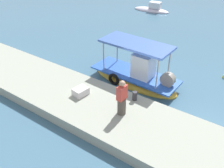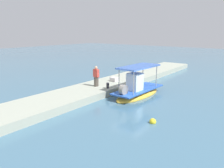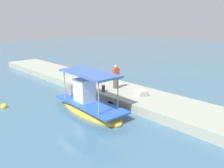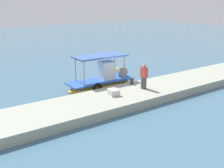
% 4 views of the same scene
% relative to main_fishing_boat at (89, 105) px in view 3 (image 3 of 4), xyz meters
% --- Properties ---
extents(ground_plane, '(120.00, 120.00, 0.00)m').
position_rel_main_fishing_boat_xyz_m(ground_plane, '(0.88, 0.01, -0.46)').
color(ground_plane, '#416982').
extents(dock_quay, '(36.00, 3.67, 0.56)m').
position_rel_main_fishing_boat_xyz_m(dock_quay, '(0.88, -3.57, -0.18)').
color(dock_quay, '#9EA493').
rests_on(dock_quay, ground_plane).
extents(main_fishing_boat, '(5.59, 2.02, 2.88)m').
position_rel_main_fishing_boat_xyz_m(main_fishing_boat, '(0.00, 0.00, 0.00)').
color(main_fishing_boat, gold).
rests_on(main_fishing_boat, ground_plane).
extents(fisherman_near_bollard, '(0.42, 0.52, 1.78)m').
position_rel_main_fishing_boat_xyz_m(fisherman_near_bollard, '(1.23, -3.48, 0.91)').
color(fisherman_near_bollard, '#50483F').
rests_on(fisherman_near_bollard, dock_quay).
extents(mooring_bollard, '(0.24, 0.24, 0.48)m').
position_rel_main_fishing_boat_xyz_m(mooring_bollard, '(1.19, -2.22, 0.34)').
color(mooring_bollard, '#2D2D33').
rests_on(mooring_bollard, dock_quay).
extents(cargo_crate, '(0.70, 0.82, 0.38)m').
position_rel_main_fishing_boat_xyz_m(cargo_crate, '(-1.33, -3.40, 0.29)').
color(cargo_crate, silver).
rests_on(cargo_crate, dock_quay).
extents(marker_buoy, '(0.40, 0.40, 0.40)m').
position_rel_main_fishing_boat_xyz_m(marker_buoy, '(4.33, 3.66, -0.38)').
color(marker_buoy, yellow).
rests_on(marker_buoy, ground_plane).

